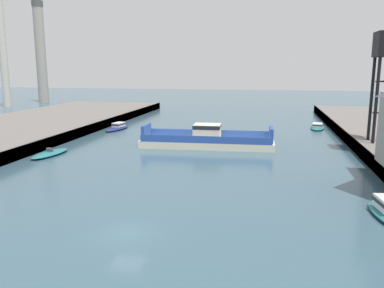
# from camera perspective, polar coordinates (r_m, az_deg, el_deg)

# --- Properties ---
(ground_plane) EXTENTS (400.00, 400.00, 0.00)m
(ground_plane) POSITION_cam_1_polar(r_m,az_deg,el_deg) (30.76, -9.50, -12.69)
(ground_plane) COLOR #385666
(chain_ferry) EXTENTS (21.15, 7.20, 3.58)m
(chain_ferry) POSITION_cam_1_polar(r_m,az_deg,el_deg) (62.13, 2.22, 0.62)
(chain_ferry) COLOR beige
(chain_ferry) RESTS_ON ground
(moored_boat_near_left) EXTENTS (3.83, 8.48, 1.18)m
(moored_boat_near_left) POSITION_cam_1_polar(r_m,az_deg,el_deg) (84.58, 17.81, 2.43)
(moored_boat_near_left) COLOR #237075
(moored_boat_near_left) RESTS_ON ground
(moored_boat_near_right) EXTENTS (3.36, 8.33, 1.40)m
(moored_boat_near_right) POSITION_cam_1_polar(r_m,az_deg,el_deg) (80.72, -10.77, 2.44)
(moored_boat_near_right) COLOR navy
(moored_boat_near_right) RESTS_ON ground
(moored_boat_mid_left) EXTENTS (3.33, 7.62, 1.09)m
(moored_boat_mid_left) POSITION_cam_1_polar(r_m,az_deg,el_deg) (59.42, -19.99, -1.29)
(moored_boat_mid_left) COLOR #237075
(moored_boat_mid_left) RESTS_ON ground
(smokestack_distant_a) EXTENTS (2.60, 2.60, 36.61)m
(smokestack_distant_a) POSITION_cam_1_polar(r_m,az_deg,el_deg) (139.60, -25.91, 12.84)
(smokestack_distant_a) COLOR beige
(smokestack_distant_a) RESTS_ON ground
(smokestack_distant_b) EXTENTS (3.84, 3.84, 35.29)m
(smokestack_distant_b) POSITION_cam_1_polar(r_m,az_deg,el_deg) (152.71, -21.20, 12.69)
(smokestack_distant_b) COLOR #9E998E
(smokestack_distant_b) RESTS_ON ground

